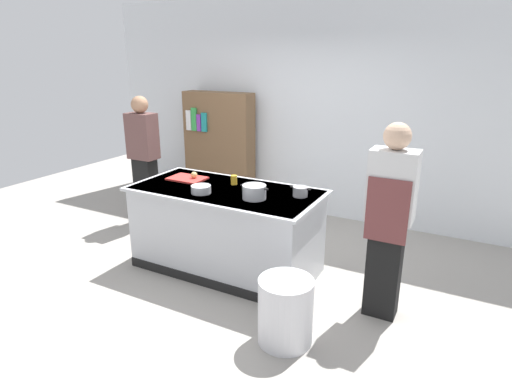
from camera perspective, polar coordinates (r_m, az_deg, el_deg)
ground_plane at (r=4.74m, az=-3.86°, el=-10.03°), size 10.00×10.00×0.00m
back_wall at (r=6.11m, az=6.48°, el=11.05°), size 6.40×0.12×3.00m
counter_island at (r=4.54m, az=-3.99°, el=-4.85°), size 1.98×0.98×0.90m
cutting_board at (r=4.79m, az=-9.20°, el=1.80°), size 0.40×0.28×0.02m
onion at (r=4.75m, az=-8.30°, el=2.28°), size 0.07×0.07×0.07m
stock_pot at (r=4.08m, az=-0.24°, el=0.02°), size 0.30×0.23×0.14m
sauce_pan at (r=4.17m, az=5.95°, el=0.07°), size 0.21×0.14×0.10m
mixing_bowl at (r=4.28m, az=-7.38°, el=0.36°), size 0.20×0.20×0.08m
juice_cup at (r=4.53m, az=-2.97°, el=1.63°), size 0.07×0.07×0.10m
trash_bin at (r=3.53m, az=3.96°, el=-15.60°), size 0.44×0.44×0.55m
person_chef at (r=3.74m, az=17.37°, el=-3.41°), size 0.38×0.25×1.72m
person_guest at (r=5.88m, az=-14.77°, el=4.48°), size 0.38×0.24×1.72m
bookshelf at (r=6.52m, az=-4.96°, el=5.76°), size 1.10×0.31×1.70m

